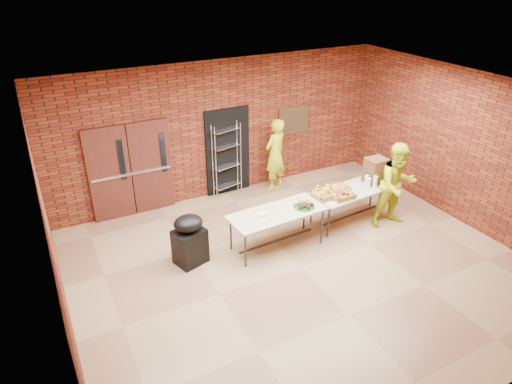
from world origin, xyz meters
TOP-DOWN VIEW (x-y plane):
  - room at (0.00, 0.00)m, footprint 8.08×7.08m
  - double_doors at (-2.20, 3.44)m, footprint 1.78×0.12m
  - dark_doorway at (0.10, 3.46)m, footprint 1.10×0.06m
  - bronze_plaque at (1.90, 3.45)m, footprint 0.85×0.04m
  - wire_rack at (0.01, 3.32)m, footprint 0.69×0.37m
  - table_left at (-0.06, 0.82)m, footprint 1.95×0.91m
  - table_right at (1.87, 0.95)m, footprint 1.91×0.93m
  - basket_bananas at (1.14, 0.94)m, footprint 0.50×0.39m
  - basket_oranges at (1.57, 1.05)m, footprint 0.40×0.31m
  - basket_apples at (1.43, 0.75)m, footprint 0.45×0.35m
  - muffin_tray at (0.52, 0.77)m, footprint 0.43×0.43m
  - napkin_box at (-0.38, 0.82)m, footprint 0.18×0.12m
  - coffee_dispenser at (2.51, 1.04)m, footprint 0.42×0.38m
  - cup_stack_front at (2.20, 0.86)m, footprint 0.08×0.08m
  - cup_stack_mid at (2.33, 0.81)m, footprint 0.09×0.09m
  - cup_stack_back at (2.23, 0.97)m, footprint 0.08×0.08m
  - covered_grill at (-1.75, 1.11)m, footprint 0.66×0.59m
  - volunteer_woman at (1.19, 3.10)m, footprint 0.76×0.64m
  - volunteer_man at (2.60, 0.45)m, footprint 0.98×0.81m

SIDE VIEW (x-z plane):
  - covered_grill at x=-1.75m, z-range 0.00..1.00m
  - table_right at x=1.87m, z-range 0.32..1.08m
  - table_left at x=-0.06m, z-range 0.33..1.11m
  - napkin_box at x=-0.38m, z-range 0.78..0.84m
  - basket_oranges at x=1.57m, z-range 0.75..0.88m
  - basket_apples at x=1.43m, z-range 0.75..0.89m
  - basket_bananas at x=1.14m, z-range 0.75..0.90m
  - muffin_tray at x=0.52m, z-range 0.78..0.89m
  - cup_stack_front at x=2.20m, z-range 0.76..1.00m
  - cup_stack_back at x=2.23m, z-range 0.76..1.00m
  - cup_stack_mid at x=2.33m, z-range 0.76..1.03m
  - volunteer_woman at x=1.19m, z-range 0.00..1.79m
  - wire_rack at x=0.01m, z-range 0.00..1.80m
  - volunteer_man at x=2.60m, z-range 0.00..1.83m
  - coffee_dispenser at x=2.51m, z-range 0.76..1.31m
  - dark_doorway at x=0.10m, z-range 0.00..2.10m
  - double_doors at x=-2.20m, z-range 0.00..2.10m
  - bronze_plaque at x=1.90m, z-range 1.20..1.90m
  - room at x=0.00m, z-range -0.04..3.24m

